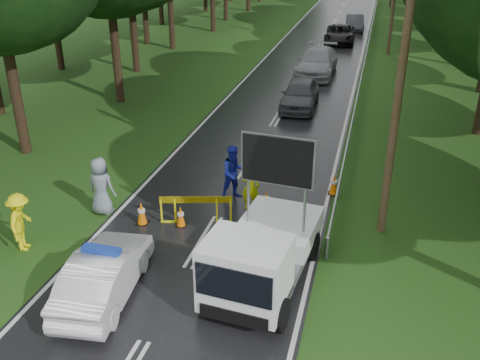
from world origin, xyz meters
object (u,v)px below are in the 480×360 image
(queue_car_fourth, at_px, (355,23))
(queue_car_second, at_px, (317,62))
(queue_car_third, at_px, (340,34))
(work_truck, at_px, (261,255))
(queue_car_first, at_px, (300,94))
(civilian, at_px, (234,173))
(police_sedan, at_px, (105,274))
(officer, at_px, (250,187))
(barrier, at_px, (196,203))

(queue_car_fourth, bearing_deg, queue_car_second, -101.44)
(queue_car_third, relative_size, queue_car_fourth, 1.22)
(work_truck, bearing_deg, queue_car_first, 100.97)
(civilian, bearing_deg, police_sedan, -142.50)
(work_truck, height_order, officer, work_truck)
(civilian, relative_size, queue_car_second, 0.35)
(queue_car_first, xyz_separation_m, queue_car_third, (0.54, 17.64, -0.05))
(police_sedan, xyz_separation_m, barrier, (1.05, 4.14, 0.06))
(queue_car_first, height_order, queue_car_third, queue_car_first)
(queue_car_third, bearing_deg, officer, -93.24)
(civilian, distance_m, queue_car_first, 10.76)
(police_sedan, relative_size, queue_car_first, 0.95)
(police_sedan, bearing_deg, queue_car_fourth, -101.77)
(barrier, relative_size, queue_car_third, 0.45)
(work_truck, height_order, queue_car_second, work_truck)
(officer, xyz_separation_m, civilian, (-0.74, 0.69, 0.13))
(officer, height_order, queue_car_fourth, officer)
(police_sedan, height_order, officer, officer)
(officer, relative_size, queue_car_fourth, 0.41)
(civilian, xyz_separation_m, queue_car_second, (0.65, 17.79, -0.16))
(officer, bearing_deg, civilian, -45.72)
(barrier, distance_m, queue_car_first, 12.81)
(police_sedan, xyz_separation_m, queue_car_first, (2.44, 16.87, 0.08))
(officer, distance_m, queue_car_fourth, 35.16)
(queue_car_third, bearing_deg, barrier, -95.98)
(officer, bearing_deg, queue_car_fourth, -94.93)
(civilian, bearing_deg, barrier, -146.43)
(queue_car_second, xyz_separation_m, queue_car_third, (0.54, 10.59, -0.12))
(officer, relative_size, civilian, 0.87)
(work_truck, relative_size, queue_car_second, 0.89)
(work_truck, relative_size, queue_car_first, 1.14)
(queue_car_first, relative_size, queue_car_second, 0.78)
(barrier, bearing_deg, police_sedan, -119.14)
(barrier, xyz_separation_m, queue_car_first, (1.39, 12.74, 0.03))
(work_truck, relative_size, barrier, 2.23)
(civilian, xyz_separation_m, queue_car_first, (0.65, 10.74, -0.23))
(work_truck, bearing_deg, queue_car_second, 99.42)
(work_truck, height_order, queue_car_fourth, work_truck)
(officer, relative_size, queue_car_first, 0.39)
(queue_car_second, bearing_deg, queue_car_fourth, 85.90)
(police_sedan, relative_size, queue_car_second, 0.74)
(queue_car_fourth, bearing_deg, queue_car_first, -100.05)
(civilian, height_order, queue_car_first, civilian)
(police_sedan, distance_m, barrier, 4.27)
(queue_car_third, bearing_deg, work_truck, -90.94)
(officer, xyz_separation_m, queue_car_third, (0.46, 29.06, -0.15))
(work_truck, height_order, civilian, work_truck)
(work_truck, bearing_deg, officer, 113.04)
(officer, bearing_deg, queue_car_second, -92.57)
(police_sedan, distance_m, queue_car_second, 24.05)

